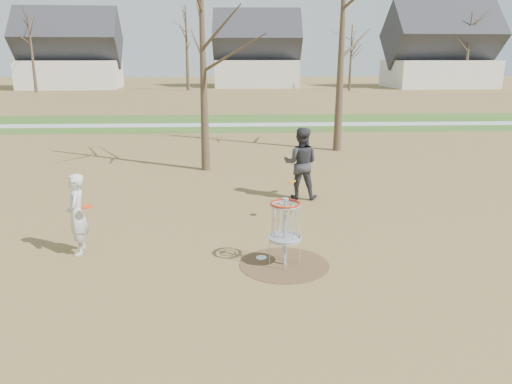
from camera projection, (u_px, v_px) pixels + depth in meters
ground at (284, 265)px, 9.98m from camera, size 160.00×160.00×0.00m
green_band at (250, 123)px, 30.18m from camera, size 160.00×8.00×0.01m
footpath at (250, 125)px, 29.22m from camera, size 160.00×1.50×0.01m
dirt_circle at (284, 264)px, 9.98m from camera, size 1.80×1.80×0.01m
player_standing at (77, 215)px, 10.33m from camera, size 0.51×0.69×1.72m
player_throwing at (301, 163)px, 14.31m from camera, size 1.15×0.99×2.07m
disc_grounded at (261, 258)px, 10.28m from camera, size 0.22×0.22×0.02m
discs_in_play at (204, 192)px, 11.26m from camera, size 4.63×2.32×0.12m
disc_golf_basket at (285, 222)px, 9.74m from camera, size 0.64×0.64×1.35m
bare_trees at (264, 37)px, 43.04m from camera, size 52.62×44.98×9.00m
houses_row at (277, 57)px, 59.78m from camera, size 56.51×10.01×7.26m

